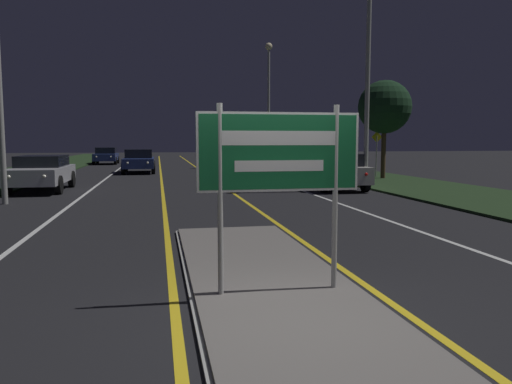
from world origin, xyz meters
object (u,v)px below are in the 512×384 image
car_approaching_0 (42,172)px  car_approaching_2 (106,155)px  streetlight_right_near (368,48)px  car_approaching_1 (139,160)px  car_receding_1 (292,163)px  streetlight_right_far (269,89)px  warning_sign (377,149)px  highway_sign (279,160)px  car_receding_0 (334,171)px

car_approaching_0 → car_approaching_2: bearing=89.3°
streetlight_right_near → car_approaching_1: size_ratio=1.95×
car_receding_1 → car_approaching_2: car_receding_1 is taller
streetlight_right_far → car_receding_1: size_ratio=2.11×
car_receding_1 → warning_sign: (4.17, -1.79, 0.77)m
car_approaching_0 → car_receding_1: bearing=25.0°
highway_sign → car_approaching_1: bearing=95.8°
highway_sign → car_receding_0: size_ratio=0.58×
streetlight_right_near → warning_sign: size_ratio=3.61×
car_receding_0 → car_approaching_2: size_ratio=0.98×
highway_sign → streetlight_right_far: bearing=77.7°
streetlight_right_far → car_approaching_2: streetlight_right_far is taller
streetlight_right_far → warning_sign: size_ratio=3.70×
car_receding_0 → car_receding_1: 7.21m
streetlight_right_far → car_receding_1: 10.15m
streetlight_right_far → car_approaching_1: 10.99m
highway_sign → car_approaching_2: (-5.79, 38.09, -1.03)m
streetlight_right_near → car_approaching_0: (-12.69, 2.60, -4.83)m
streetlight_right_near → warning_sign: 8.27m
streetlight_right_far → car_approaching_2: bearing=145.1°
streetlight_right_near → warning_sign: streetlight_right_near is taller
highway_sign → streetlight_right_far: (6.46, 29.54, 3.95)m
streetlight_right_near → car_approaching_0: streetlight_right_near is taller
streetlight_right_far → car_receding_0: size_ratio=2.19×
streetlight_right_near → car_receding_0: (-0.97, 0.95, -4.82)m
highway_sign → streetlight_right_near: streetlight_right_near is taller
car_approaching_1 → highway_sign: bearing=-84.2°
warning_sign → car_approaching_2: bearing=129.5°
car_approaching_0 → car_approaching_1: (3.42, 10.71, 0.01)m
streetlight_right_near → car_approaching_2: streetlight_right_near is taller
highway_sign → car_approaching_0: size_ratio=0.51×
streetlight_right_far → car_approaching_2: (-12.25, 8.55, -4.98)m
car_approaching_1 → car_approaching_2: size_ratio=1.07×
car_approaching_1 → streetlight_right_near: bearing=-55.1°
streetlight_right_far → car_approaching_0: size_ratio=1.91×
highway_sign → car_approaching_2: highway_sign is taller
streetlight_right_near → car_approaching_0: bearing=168.4°
car_approaching_2 → streetlight_right_far: bearing=-34.9°
highway_sign → car_receding_0: highway_sign is taller
car_approaching_2 → warning_sign: (15.80, -19.18, 0.79)m
streetlight_right_near → car_approaching_2: 28.82m
warning_sign → streetlight_right_near: bearing=-118.0°
car_receding_0 → car_approaching_2: bearing=115.0°
streetlight_right_near → warning_sign: (3.38, 6.36, -4.06)m
streetlight_right_near → streetlight_right_far: size_ratio=0.98×
car_receding_1 → car_approaching_1: 9.92m
streetlight_right_far → car_receding_1: (-0.63, -8.84, -4.96)m
car_receding_1 → car_receding_0: bearing=-91.4°
highway_sign → warning_sign: warning_sign is taller
car_receding_1 → streetlight_right_near: bearing=-84.4°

